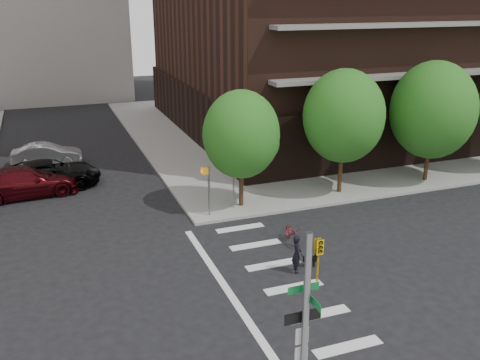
{
  "coord_description": "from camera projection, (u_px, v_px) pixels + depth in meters",
  "views": [
    {
      "loc": [
        -5.38,
        -16.45,
        10.8
      ],
      "look_at": [
        3.0,
        6.0,
        2.5
      ],
      "focal_mm": 40.0,
      "sensor_mm": 36.0,
      "label": 1
    }
  ],
  "objects": [
    {
      "name": "tree_a",
      "position": [
        241.0,
        134.0,
        27.4
      ],
      "size": [
        4.0,
        4.0,
        5.9
      ],
      "color": "#301E11",
      "rests_on": "sidewalk_ne"
    },
    {
      "name": "dog",
      "position": [
        311.0,
        259.0,
        22.37
      ],
      "size": [
        0.67,
        0.33,
        0.56
      ],
      "rotation": [
        0.0,
        0.0,
        -0.28
      ],
      "color": "black",
      "rests_on": "ground"
    },
    {
      "name": "pedestrian_signal",
      "position": [
        214.0,
        182.0,
        27.05
      ],
      "size": [
        2.18,
        0.67,
        2.6
      ],
      "color": "slate",
      "rests_on": "sidewalk_ne"
    },
    {
      "name": "crosswalk",
      "position": [
        275.0,
        291.0,
        20.6
      ],
      "size": [
        3.85,
        13.0,
        0.01
      ],
      "color": "silver",
      "rests_on": "ground"
    },
    {
      "name": "ground",
      "position": [
        221.0,
        302.0,
        19.88
      ],
      "size": [
        120.0,
        120.0,
        0.0
      ],
      "primitive_type": "plane",
      "color": "black",
      "rests_on": "ground"
    },
    {
      "name": "scooter",
      "position": [
        292.0,
        233.0,
        24.53
      ],
      "size": [
        0.8,
        1.78,
        0.91
      ],
      "primitive_type": "imported",
      "rotation": [
        0.0,
        0.0,
        -0.12
      ],
      "color": "maroon",
      "rests_on": "ground"
    },
    {
      "name": "sidewalk_ne",
      "position": [
        356.0,
        123.0,
        47.43
      ],
      "size": [
        39.0,
        33.0,
        0.15
      ],
      "primitive_type": "cube",
      "color": "gray",
      "rests_on": "ground"
    },
    {
      "name": "parked_car_silver",
      "position": [
        47.0,
        154.0,
        35.68
      ],
      "size": [
        1.96,
        4.61,
        1.48
      ],
      "primitive_type": "imported",
      "rotation": [
        0.0,
        0.0,
        1.48
      ],
      "color": "#9EA1A5",
      "rests_on": "ground"
    },
    {
      "name": "parked_car_black",
      "position": [
        49.0,
        174.0,
        31.49
      ],
      "size": [
        2.82,
        5.95,
        1.64
      ],
      "primitive_type": "imported",
      "rotation": [
        0.0,
        0.0,
        1.56
      ],
      "color": "black",
      "rests_on": "ground"
    },
    {
      "name": "tree_c",
      "position": [
        433.0,
        110.0,
        31.23
      ],
      "size": [
        5.0,
        5.0,
        6.8
      ],
      "color": "#301E11",
      "rests_on": "sidewalk_ne"
    },
    {
      "name": "dog_walker",
      "position": [
        297.0,
        254.0,
        21.8
      ],
      "size": [
        0.68,
        0.53,
        1.63
      ],
      "primitive_type": "imported",
      "rotation": [
        0.0,
        0.0,
        1.31
      ],
      "color": "black",
      "rests_on": "ground"
    },
    {
      "name": "tree_b",
      "position": [
        344.0,
        116.0,
        29.22
      ],
      "size": [
        4.5,
        4.5,
        6.65
      ],
      "color": "#301E11",
      "rests_on": "sidewalk_ne"
    },
    {
      "name": "parked_car_maroon",
      "position": [
        25.0,
        182.0,
        30.06
      ],
      "size": [
        2.93,
        6.09,
        1.71
      ],
      "primitive_type": "imported",
      "rotation": [
        0.0,
        0.0,
        1.66
      ],
      "color": "#43090E",
      "rests_on": "ground"
    }
  ]
}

